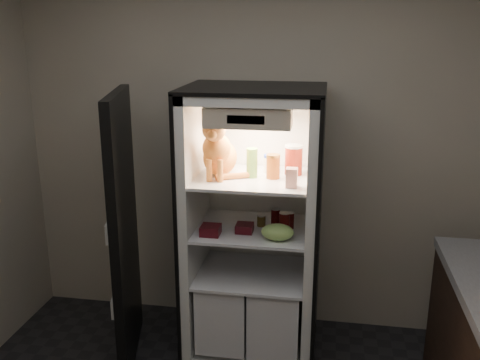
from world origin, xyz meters
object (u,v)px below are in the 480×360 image
(salsa_jar, at_px, (273,166))
(pepper_jar, at_px, (294,160))
(tabby_cat, at_px, (218,152))
(cream_carton, at_px, (292,178))
(parmesan_shaker, at_px, (252,163))
(mayo_tub, at_px, (270,164))
(berry_box_right, at_px, (245,228))
(soda_can_c, at_px, (284,222))
(berry_box_left, at_px, (211,230))
(refrigerator, at_px, (254,244))
(condiment_jar, at_px, (261,220))
(grape_bag, at_px, (278,232))
(soda_can_a, at_px, (276,217))
(soda_can_b, at_px, (289,220))

(salsa_jar, xyz_separation_m, pepper_jar, (0.12, 0.11, 0.02))
(tabby_cat, relative_size, cream_carton, 3.73)
(parmesan_shaker, xyz_separation_m, mayo_tub, (0.10, 0.14, -0.04))
(berry_box_right, bearing_deg, tabby_cat, 158.06)
(tabby_cat, xyz_separation_m, soda_can_c, (0.44, -0.02, -0.45))
(parmesan_shaker, relative_size, berry_box_left, 1.55)
(refrigerator, distance_m, mayo_tub, 0.57)
(refrigerator, xyz_separation_m, condiment_jar, (0.06, -0.03, 0.19))
(tabby_cat, bearing_deg, soda_can_c, -3.86)
(refrigerator, distance_m, berry_box_left, 0.39)
(tabby_cat, xyz_separation_m, mayo_tub, (0.32, 0.15, -0.10))
(mayo_tub, xyz_separation_m, grape_bag, (0.09, -0.32, -0.36))
(grape_bag, bearing_deg, berry_box_left, 178.51)
(cream_carton, height_order, condiment_jar, cream_carton)
(cream_carton, distance_m, berry_box_right, 0.50)
(refrigerator, bearing_deg, soda_can_a, 5.15)
(pepper_jar, bearing_deg, tabby_cat, -164.73)
(pepper_jar, distance_m, soda_can_a, 0.41)
(tabby_cat, xyz_separation_m, pepper_jar, (0.48, 0.13, -0.07))
(tabby_cat, relative_size, berry_box_right, 4.04)
(refrigerator, bearing_deg, berry_box_left, -136.32)
(salsa_jar, xyz_separation_m, cream_carton, (0.13, -0.17, -0.02))
(condiment_jar, bearing_deg, berry_box_right, -126.56)
(pepper_jar, bearing_deg, condiment_jar, -158.54)
(refrigerator, bearing_deg, soda_can_b, -8.97)
(parmesan_shaker, distance_m, soda_can_b, 0.46)
(salsa_jar, height_order, berry_box_right, salsa_jar)
(refrigerator, relative_size, condiment_jar, 23.44)
(tabby_cat, distance_m, salsa_jar, 0.37)
(mayo_tub, height_order, salsa_jar, salsa_jar)
(mayo_tub, height_order, soda_can_c, mayo_tub)
(pepper_jar, xyz_separation_m, grape_bag, (-0.07, -0.30, -0.40))
(refrigerator, bearing_deg, grape_bag, -52.84)
(mayo_tub, bearing_deg, tabby_cat, -154.44)
(parmesan_shaker, bearing_deg, salsa_jar, -0.94)
(berry_box_left, bearing_deg, parmesan_shaker, 35.89)
(tabby_cat, height_order, cream_carton, tabby_cat)
(soda_can_a, bearing_deg, soda_can_b, -27.91)
(parmesan_shaker, bearing_deg, berry_box_left, -144.11)
(tabby_cat, height_order, soda_can_b, tabby_cat)
(pepper_jar, bearing_deg, soda_can_b, -96.35)
(pepper_jar, bearing_deg, berry_box_right, -145.09)
(salsa_jar, relative_size, cream_carton, 1.32)
(soda_can_b, bearing_deg, refrigerator, 171.03)
(refrigerator, distance_m, pepper_jar, 0.65)
(condiment_jar, xyz_separation_m, grape_bag, (0.13, -0.22, 0.01))
(cream_carton, xyz_separation_m, soda_can_c, (-0.05, 0.14, -0.34))
(mayo_tub, bearing_deg, berry_box_right, -120.84)
(pepper_jar, height_order, condiment_jar, pepper_jar)
(tabby_cat, distance_m, parmesan_shaker, 0.23)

